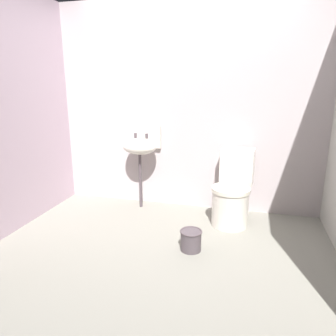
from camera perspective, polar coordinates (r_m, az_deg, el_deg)
The scene contains 6 objects.
ground_plane at distance 2.95m, azimuth -1.45°, elevation -15.47°, with size 3.49×2.67×0.08m, color gray.
wall_back at distance 3.70m, azimuth 3.60°, elevation 10.97°, with size 3.49×0.10×2.39m, color #BDB0B2.
wall_left at distance 3.44m, azimuth -27.91°, elevation 8.97°, with size 0.10×2.47×2.39m, color #C3A9BA.
toilet_near_wall at distance 3.42m, azimuth 11.68°, elevation -4.66°, with size 0.46×0.64×0.78m.
sink at distance 3.69m, azimuth -5.09°, elevation 4.04°, with size 0.42×0.35×0.99m.
bucket at distance 2.89m, azimuth 4.22°, elevation -12.98°, with size 0.20×0.20×0.19m.
Camera 1 is at (0.71, -2.44, 1.46)m, focal length 33.29 mm.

